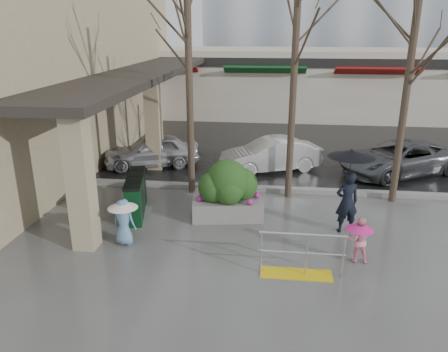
% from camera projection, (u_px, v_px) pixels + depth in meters
% --- Properties ---
extents(ground, '(120.00, 120.00, 0.00)m').
position_uv_depth(ground, '(243.00, 246.00, 11.09)').
color(ground, '#51514F').
rests_on(ground, ground).
extents(street_asphalt, '(120.00, 36.00, 0.01)m').
position_uv_depth(street_asphalt, '(267.00, 103.00, 31.75)').
color(street_asphalt, black).
rests_on(street_asphalt, ground).
extents(curb, '(120.00, 0.30, 0.15)m').
position_uv_depth(curb, '(252.00, 188.00, 14.82)').
color(curb, gray).
rests_on(curb, ground).
extents(near_building, '(6.00, 18.00, 8.00)m').
position_uv_depth(near_building, '(46.00, 59.00, 18.33)').
color(near_building, tan).
rests_on(near_building, ground).
extents(canopy_slab, '(2.80, 18.00, 0.25)m').
position_uv_depth(canopy_slab, '(143.00, 69.00, 17.97)').
color(canopy_slab, '#2D2823').
rests_on(canopy_slab, pillar_front).
extents(pillar_front, '(0.55, 0.55, 3.50)m').
position_uv_depth(pillar_front, '(81.00, 181.00, 10.50)').
color(pillar_front, tan).
rests_on(pillar_front, ground).
extents(pillar_back, '(0.55, 0.55, 3.50)m').
position_uv_depth(pillar_back, '(154.00, 125.00, 16.60)').
color(pillar_back, tan).
rests_on(pillar_back, ground).
extents(storefront_row, '(34.00, 6.74, 4.00)m').
position_uv_depth(storefront_row, '(298.00, 82.00, 27.08)').
color(storefront_row, beige).
rests_on(storefront_row, ground).
extents(handrail, '(1.90, 0.50, 1.03)m').
position_uv_depth(handrail, '(300.00, 260.00, 9.69)').
color(handrail, yellow).
rests_on(handrail, ground).
extents(tree_west, '(3.20, 3.20, 6.80)m').
position_uv_depth(tree_west, '(188.00, 34.00, 13.05)').
color(tree_west, '#382B21').
rests_on(tree_west, ground).
extents(tree_midwest, '(3.20, 3.20, 7.00)m').
position_uv_depth(tree_midwest, '(296.00, 28.00, 12.64)').
color(tree_midwest, '#382B21').
rests_on(tree_midwest, ground).
extents(tree_mideast, '(3.20, 3.20, 6.50)m').
position_uv_depth(tree_mideast, '(413.00, 42.00, 12.38)').
color(tree_mideast, '#382B21').
rests_on(tree_mideast, ground).
extents(woman, '(1.22, 1.22, 2.33)m').
position_uv_depth(woman, '(349.00, 184.00, 11.45)').
color(woman, black).
rests_on(woman, ground).
extents(child_pink, '(0.66, 0.66, 1.11)m').
position_uv_depth(child_pink, '(359.00, 236.00, 10.18)').
color(child_pink, '#FF9BBA').
rests_on(child_pink, ground).
extents(child_blue, '(0.76, 0.76, 1.22)m').
position_uv_depth(child_blue, '(124.00, 217.00, 10.97)').
color(child_blue, '#658DB5').
rests_on(child_blue, ground).
extents(planter, '(2.14, 1.30, 1.75)m').
position_uv_depth(planter, '(228.00, 190.00, 12.50)').
color(planter, slate).
rests_on(planter, ground).
extents(news_boxes, '(0.91, 2.13, 1.16)m').
position_uv_depth(news_boxes, '(136.00, 195.00, 12.84)').
color(news_boxes, '#0D3A1B').
rests_on(news_boxes, ground).
extents(car_a, '(3.98, 2.65, 1.26)m').
position_uv_depth(car_a, '(151.00, 151.00, 17.25)').
color(car_a, '#BABBBF').
rests_on(car_a, ground).
extents(car_b, '(4.04, 2.73, 1.26)m').
position_uv_depth(car_b, '(271.00, 155.00, 16.70)').
color(car_b, silver).
rests_on(car_b, ground).
extents(car_c, '(4.98, 4.01, 1.26)m').
position_uv_depth(car_c, '(399.00, 158.00, 16.28)').
color(car_c, '#525559').
rests_on(car_c, ground).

